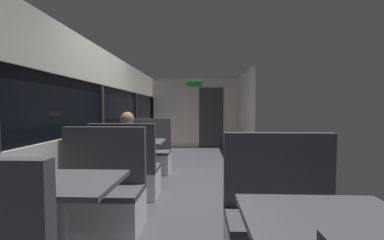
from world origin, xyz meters
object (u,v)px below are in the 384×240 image
object	(u,v)px
dining_table_near_window	(61,193)
bench_front_aisle_facing_entry	(284,229)
coffee_cup_secondary	(133,138)
coffee_cup_primary	(51,177)
dining_table_front_aisle	(331,238)
bench_mid_window_facing_end	(126,175)
bench_near_window_facing_entry	(99,199)
dining_table_mid_window	(138,147)
seated_passenger	(127,160)
bench_mid_window_facing_entry	(147,156)

from	to	relation	value
dining_table_near_window	bench_front_aisle_facing_entry	bearing A→B (deg)	3.18
coffee_cup_secondary	coffee_cup_primary	bearing A→B (deg)	-88.46
dining_table_front_aisle	bench_front_aisle_facing_entry	bearing A→B (deg)	90.00
bench_mid_window_facing_end	bench_front_aisle_facing_entry	world-z (taller)	same
coffee_cup_primary	coffee_cup_secondary	size ratio (longest dim) A/B	1.00
bench_mid_window_facing_end	bench_front_aisle_facing_entry	distance (m)	2.36
bench_near_window_facing_entry	bench_mid_window_facing_end	distance (m)	0.94
dining_table_mid_window	bench_mid_window_facing_end	bearing A→B (deg)	-90.00
dining_table_mid_window	bench_mid_window_facing_end	size ratio (longest dim) A/B	0.82
dining_table_mid_window	seated_passenger	size ratio (longest dim) A/B	0.71
bench_mid_window_facing_end	coffee_cup_primary	world-z (taller)	bench_mid_window_facing_end
bench_near_window_facing_entry	bench_mid_window_facing_end	world-z (taller)	same
bench_front_aisle_facing_entry	coffee_cup_primary	xyz separation A→B (m)	(-1.83, -0.17, 0.46)
coffee_cup_primary	bench_mid_window_facing_end	bearing A→B (deg)	88.65
bench_near_window_facing_entry	coffee_cup_secondary	size ratio (longest dim) A/B	12.22
bench_near_window_facing_entry	dining_table_mid_window	size ratio (longest dim) A/B	1.22
bench_mid_window_facing_end	seated_passenger	xyz separation A→B (m)	(0.00, 0.07, 0.21)
dining_table_mid_window	coffee_cup_primary	distance (m)	2.41
bench_front_aisle_facing_entry	coffee_cup_secondary	xyz separation A→B (m)	(-1.90, 2.31, 0.46)
bench_mid_window_facing_end	coffee_cup_primary	xyz separation A→B (m)	(-0.04, -1.71, 0.46)
dining_table_near_window	dining_table_front_aisle	xyz separation A→B (m)	(1.79, -0.60, 0.00)
seated_passenger	bench_near_window_facing_entry	bearing A→B (deg)	-90.00
dining_table_mid_window	bench_front_aisle_facing_entry	world-z (taller)	bench_front_aisle_facing_entry
bench_near_window_facing_entry	seated_passenger	distance (m)	1.03
bench_near_window_facing_entry	dining_table_mid_window	distance (m)	1.67
dining_table_near_window	bench_mid_window_facing_entry	xyz separation A→B (m)	(0.00, 3.04, -0.31)
seated_passenger	coffee_cup_secondary	size ratio (longest dim) A/B	14.00
bench_mid_window_facing_end	bench_front_aisle_facing_entry	bearing A→B (deg)	-40.68
bench_mid_window_facing_entry	coffee_cup_secondary	xyz separation A→B (m)	(-0.11, -0.63, 0.46)
bench_mid_window_facing_end	coffee_cup_secondary	bearing A→B (deg)	97.93
bench_mid_window_facing_entry	dining_table_front_aisle	bearing A→B (deg)	-63.80
bench_mid_window_facing_entry	dining_table_near_window	bearing A→B (deg)	-90.00
dining_table_mid_window	bench_mid_window_facing_entry	world-z (taller)	bench_mid_window_facing_entry
bench_mid_window_facing_entry	bench_front_aisle_facing_entry	world-z (taller)	same
dining_table_front_aisle	seated_passenger	bearing A→B (deg)	127.76
bench_front_aisle_facing_entry	coffee_cup_secondary	world-z (taller)	bench_front_aisle_facing_entry
seated_passenger	coffee_cup_primary	size ratio (longest dim) A/B	14.00
dining_table_mid_window	bench_mid_window_facing_entry	xyz separation A→B (m)	(0.00, 0.70, -0.31)
dining_table_near_window	coffee_cup_secondary	xyz separation A→B (m)	(-0.11, 2.41, 0.15)
bench_mid_window_facing_entry	seated_passenger	xyz separation A→B (m)	(0.00, -1.33, 0.21)
dining_table_mid_window	bench_mid_window_facing_entry	distance (m)	0.77
dining_table_mid_window	bench_mid_window_facing_end	distance (m)	0.77
dining_table_front_aisle	seated_passenger	size ratio (longest dim) A/B	0.71
bench_mid_window_facing_entry	seated_passenger	world-z (taller)	seated_passenger
dining_table_front_aisle	coffee_cup_secondary	size ratio (longest dim) A/B	10.00
dining_table_near_window	seated_passenger	size ratio (longest dim) A/B	0.71
bench_mid_window_facing_end	bench_mid_window_facing_entry	xyz separation A→B (m)	(0.00, 1.40, 0.00)
dining_table_mid_window	coffee_cup_secondary	bearing A→B (deg)	147.39
bench_mid_window_facing_end	seated_passenger	bearing A→B (deg)	90.00
bench_mid_window_facing_end	dining_table_near_window	bearing A→B (deg)	-90.00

